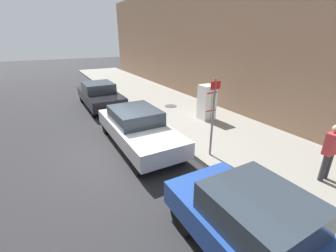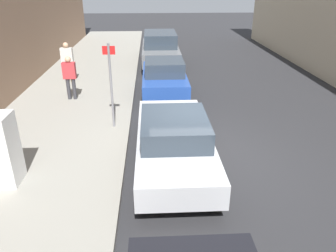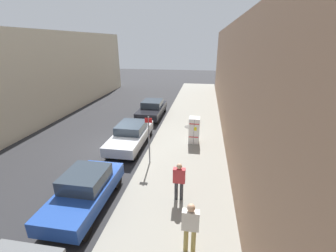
{
  "view_description": "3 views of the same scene",
  "coord_description": "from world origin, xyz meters",
  "px_view_note": "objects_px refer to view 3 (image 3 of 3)",
  "views": [
    {
      "loc": [
        2.15,
        6.94,
        3.86
      ],
      "look_at": [
        -1.84,
        -0.16,
        0.61
      ],
      "focal_mm": 24.0,
      "sensor_mm": 36.0,
      "label": 1
    },
    {
      "loc": [
        -1.17,
        -7.57,
        4.37
      ],
      "look_at": [
        -0.75,
        0.4,
        0.76
      ],
      "focal_mm": 35.0,
      "sensor_mm": 36.0,
      "label": 2
    },
    {
      "loc": [
        -4.96,
        11.83,
        6.12
      ],
      "look_at": [
        -2.68,
        -2.14,
        0.75
      ],
      "focal_mm": 24.0,
      "sensor_mm": 36.0,
      "label": 3
    }
  ],
  "objects_px": {
    "pedestrian_standing_near": "(179,179)",
    "discarded_refrigerator": "(194,130)",
    "pedestrian_walking_far": "(190,225)",
    "parked_hatchback_blue": "(85,190)",
    "parked_sedan_dark": "(152,109)",
    "street_sign_post": "(149,138)",
    "parked_sedan_silver": "(131,135)"
  },
  "relations": [
    {
      "from": "parked_sedan_dark",
      "to": "parked_hatchback_blue",
      "type": "xyz_separation_m",
      "value": [
        -0.0,
        11.39,
        0.03
      ]
    },
    {
      "from": "discarded_refrigerator",
      "to": "parked_sedan_dark",
      "type": "bearing_deg",
      "value": -52.52
    },
    {
      "from": "street_sign_post",
      "to": "parked_sedan_silver",
      "type": "xyz_separation_m",
      "value": [
        1.71,
        -2.16,
        -0.86
      ]
    },
    {
      "from": "parked_sedan_dark",
      "to": "parked_sedan_silver",
      "type": "xyz_separation_m",
      "value": [
        -0.0,
        5.78,
        0.01
      ]
    },
    {
      "from": "parked_sedan_dark",
      "to": "parked_hatchback_blue",
      "type": "relative_size",
      "value": 1.12
    },
    {
      "from": "pedestrian_walking_far",
      "to": "parked_sedan_dark",
      "type": "relative_size",
      "value": 0.39
    },
    {
      "from": "parked_sedan_dark",
      "to": "parked_hatchback_blue",
      "type": "distance_m",
      "value": 11.39
    },
    {
      "from": "pedestrian_standing_near",
      "to": "parked_hatchback_blue",
      "type": "height_order",
      "value": "pedestrian_standing_near"
    },
    {
      "from": "discarded_refrigerator",
      "to": "pedestrian_walking_far",
      "type": "bearing_deg",
      "value": 92.22
    },
    {
      "from": "discarded_refrigerator",
      "to": "pedestrian_walking_far",
      "type": "height_order",
      "value": "pedestrian_walking_far"
    },
    {
      "from": "pedestrian_standing_near",
      "to": "parked_sedan_silver",
      "type": "height_order",
      "value": "pedestrian_standing_near"
    },
    {
      "from": "parked_sedan_silver",
      "to": "parked_hatchback_blue",
      "type": "xyz_separation_m",
      "value": [
        -0.0,
        5.61,
        0.02
      ]
    },
    {
      "from": "pedestrian_walking_far",
      "to": "parked_sedan_silver",
      "type": "xyz_separation_m",
      "value": [
        4.14,
        -7.12,
        -0.44
      ]
    },
    {
      "from": "street_sign_post",
      "to": "parked_sedan_dark",
      "type": "bearing_deg",
      "value": -77.82
    },
    {
      "from": "street_sign_post",
      "to": "parked_sedan_silver",
      "type": "bearing_deg",
      "value": -51.62
    },
    {
      "from": "pedestrian_walking_far",
      "to": "parked_sedan_silver",
      "type": "distance_m",
      "value": 8.25
    },
    {
      "from": "parked_sedan_dark",
      "to": "pedestrian_walking_far",
      "type": "bearing_deg",
      "value": 107.81
    },
    {
      "from": "pedestrian_standing_near",
      "to": "parked_sedan_dark",
      "type": "relative_size",
      "value": 0.36
    },
    {
      "from": "parked_hatchback_blue",
      "to": "pedestrian_walking_far",
      "type": "bearing_deg",
      "value": 160.02
    },
    {
      "from": "pedestrian_standing_near",
      "to": "discarded_refrigerator",
      "type": "bearing_deg",
      "value": 129.56
    },
    {
      "from": "discarded_refrigerator",
      "to": "street_sign_post",
      "type": "relative_size",
      "value": 0.64
    },
    {
      "from": "pedestrian_standing_near",
      "to": "parked_sedan_silver",
      "type": "bearing_deg",
      "value": 168.97
    },
    {
      "from": "street_sign_post",
      "to": "pedestrian_walking_far",
      "type": "bearing_deg",
      "value": 116.13
    },
    {
      "from": "parked_sedan_dark",
      "to": "parked_sedan_silver",
      "type": "distance_m",
      "value": 5.78
    },
    {
      "from": "street_sign_post",
      "to": "pedestrian_standing_near",
      "type": "height_order",
      "value": "street_sign_post"
    },
    {
      "from": "pedestrian_walking_far",
      "to": "pedestrian_standing_near",
      "type": "distance_m",
      "value": 2.39
    },
    {
      "from": "discarded_refrigerator",
      "to": "pedestrian_walking_far",
      "type": "xyz_separation_m",
      "value": [
        -0.31,
        7.89,
        0.19
      ]
    },
    {
      "from": "discarded_refrigerator",
      "to": "parked_hatchback_blue",
      "type": "bearing_deg",
      "value": 58.98
    },
    {
      "from": "street_sign_post",
      "to": "parked_sedan_dark",
      "type": "distance_m",
      "value": 8.17
    },
    {
      "from": "parked_sedan_silver",
      "to": "parked_sedan_dark",
      "type": "bearing_deg",
      "value": -90.0
    },
    {
      "from": "street_sign_post",
      "to": "pedestrian_standing_near",
      "type": "bearing_deg",
      "value": 124.76
    },
    {
      "from": "parked_sedan_silver",
      "to": "parked_hatchback_blue",
      "type": "relative_size",
      "value": 1.18
    }
  ]
}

